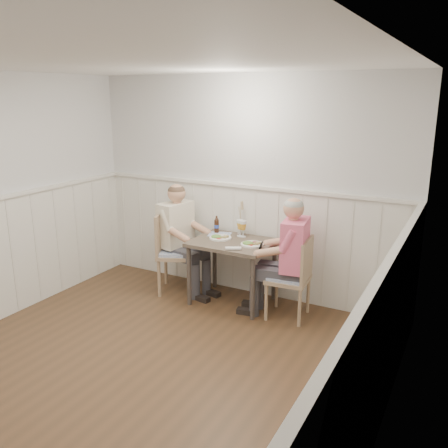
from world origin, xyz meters
name	(u,v)px	position (x,y,z in m)	size (l,w,h in m)	color
ground_plane	(129,381)	(0.00, 0.00, 0.00)	(4.50, 4.50, 0.00)	#4C3521
room_shell	(119,208)	(0.00, 0.00, 1.52)	(4.04, 4.54, 2.60)	silver
wainscot	(173,279)	(0.00, 0.69, 0.69)	(4.00, 4.49, 1.34)	white
dining_table	(232,250)	(0.04, 1.84, 0.65)	(0.90, 0.70, 0.75)	#4B433A
chair_right	(294,275)	(0.80, 1.79, 0.49)	(0.46, 0.46, 0.91)	#9D745A
chair_left	(173,249)	(-0.76, 1.80, 0.54)	(0.62, 0.62, 0.99)	#9D745A
man_in_pink	(290,268)	(0.76, 1.79, 0.57)	(0.67, 0.47, 1.36)	#3F3F47
diner_cream	(179,246)	(-0.72, 1.88, 0.57)	(0.68, 0.49, 1.36)	#3F3F47
plate_man	(251,243)	(0.29, 1.81, 0.77)	(0.26, 0.26, 0.06)	white
plate_diner	(219,237)	(-0.14, 1.85, 0.77)	(0.26, 0.26, 0.06)	white
beer_glass_a	(243,226)	(0.08, 2.05, 0.88)	(0.08, 0.08, 0.19)	silver
beer_glass_b	(240,225)	(0.03, 2.05, 0.88)	(0.08, 0.08, 0.20)	silver
beer_bottle	(217,225)	(-0.28, 2.05, 0.84)	(0.06, 0.06, 0.21)	#321B0F
rolled_napkin	(233,248)	(0.20, 1.56, 0.77)	(0.17, 0.12, 0.04)	white
grass_vase	(239,218)	(-0.02, 2.15, 0.94)	(0.05, 0.05, 0.42)	silver
gingham_mat	(220,234)	(-0.21, 2.00, 0.75)	(0.31, 0.27, 0.01)	#5470AC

